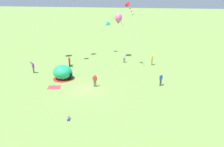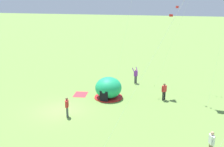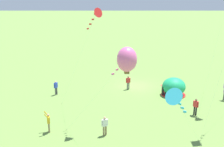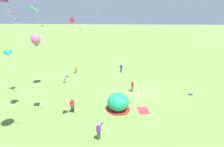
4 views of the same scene
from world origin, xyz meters
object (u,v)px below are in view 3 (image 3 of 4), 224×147
Objects in this scene: person_far_back at (196,106)px; person_watching_sky at (56,87)px; toddler_crawling at (129,69)px; person_with_toddler at (128,82)px; kite_cyan at (176,99)px; person_flying_kite at (48,122)px; kite_red at (96,14)px; popup_tent at (174,87)px; kite_pink at (127,59)px; person_strolling at (105,125)px.

person_watching_sky is at bearing -20.15° from person_far_back.
person_far_back is at bearing 109.65° from toddler_crawling.
kite_cyan reaches higher than person_with_toddler.
toddler_crawling is 8.31m from person_with_toddler.
person_far_back is (-13.63, -3.29, -0.03)m from person_flying_kite.
person_with_toddler is at bearing -109.88° from kite_red.
kite_red is (-4.15, -1.38, 8.92)m from person_flying_kite.
popup_tent is 15.34m from person_flying_kite.
kite_cyan reaches higher than toddler_crawling.
kite_cyan is at bearing 134.79° from kite_pink.
person_far_back is at bearing -168.63° from kite_red.
person_flying_kite is 1.10× the size of person_far_back.
person_flying_kite is at bearing 66.68° from toddler_crawling.
person_with_toddler is (0.64, 8.25, 0.79)m from toddler_crawling.
kite_pink is 4.14m from kite_cyan.
popup_tent is 12.06m from person_strolling.
person_far_back is 11.79m from kite_cyan.
person_far_back is at bearing 99.96° from popup_tent.
kite_pink is at bearing -45.21° from kite_cyan.
kite_red reaches higher than person_far_back.
kite_cyan is 0.62× the size of kite_red.
person_watching_sky is 0.27× the size of kite_cyan.
kite_pink reaches higher than person_flying_kite.
kite_pink is at bearing 44.33° from person_far_back.
kite_red is (0.69, -1.92, 8.96)m from person_strolling.
kite_cyan reaches higher than person_far_back.
person_flying_kite is 0.23× the size of kite_pink.
popup_tent is 15.29m from kite_pink.
toddler_crawling is at bearing -70.35° from person_far_back.
person_far_back reaches higher than toddler_crawling.
person_strolling is at bearing -54.26° from kite_cyan.
person_with_toddler is at bearing -94.16° from kite_pink.
person_flying_kite is (12.69, 8.63, 0.00)m from popup_tent.
kite_cyan is (-4.26, 5.92, 4.84)m from person_strolling.
toddler_crawling is at bearing -102.77° from kite_red.
toddler_crawling is (4.59, -10.15, -0.82)m from popup_tent.
kite_red is at bearing 11.37° from person_far_back.
person_far_back is (-14.78, 5.42, 0.00)m from person_watching_sky.
toddler_crawling is 0.32× the size of person_far_back.
popup_tent is at bearing -145.79° from person_flying_kite.
popup_tent is 14.32m from kite_red.
toddler_crawling is at bearing -94.42° from person_with_toddler.
person_flying_kite is at bearing 18.40° from kite_red.
popup_tent reaches higher than person_far_back.
person_with_toddler is 0.27× the size of kite_cyan.
kite_red reaches higher than person_strolling.
person_with_toddler is at bearing -103.30° from person_strolling.
kite_cyan reaches higher than person_strolling.
kite_pink reaches higher than toddler_crawling.
popup_tent is 5.07× the size of toddler_crawling.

